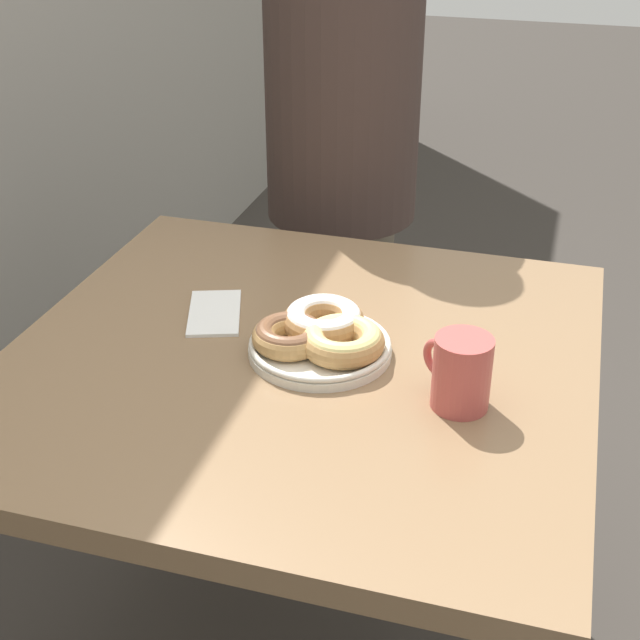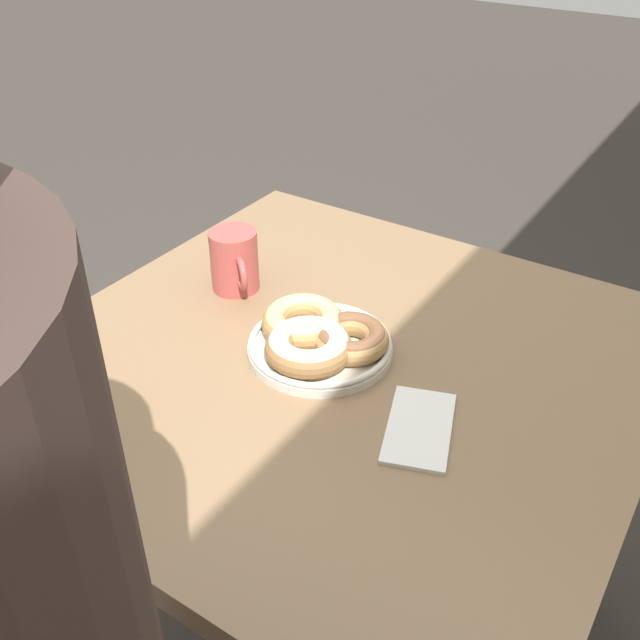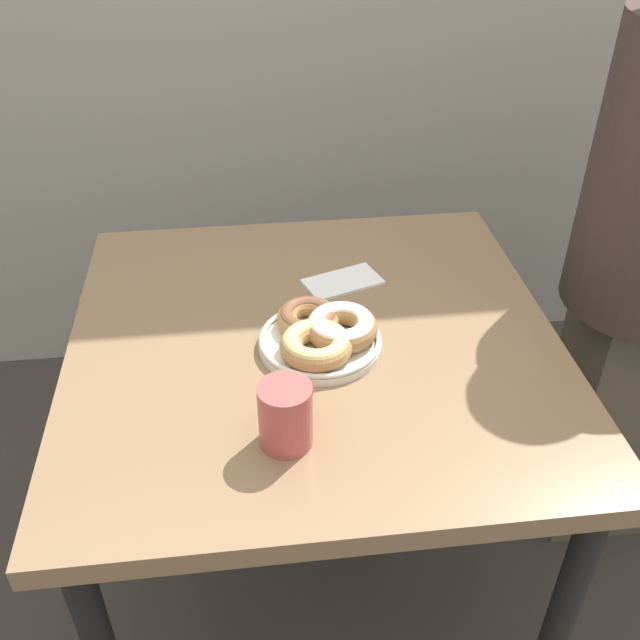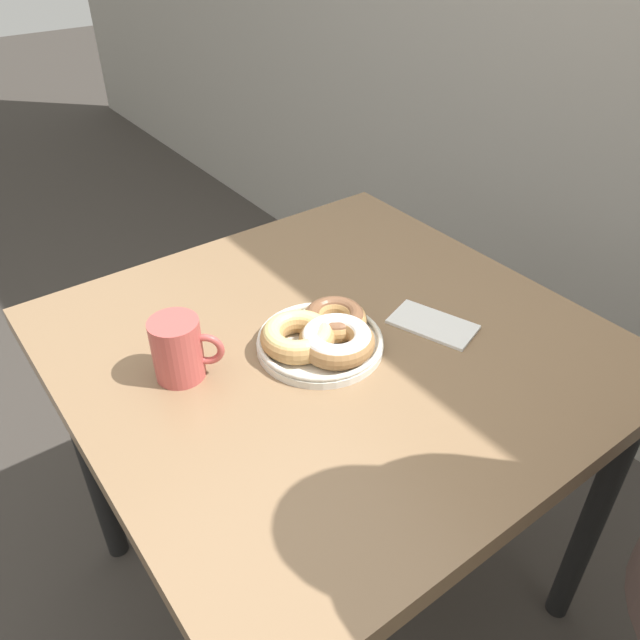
{
  "view_description": "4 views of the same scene",
  "coord_description": "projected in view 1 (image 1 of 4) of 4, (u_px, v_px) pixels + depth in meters",
  "views": [
    {
      "loc": [
        -1.13,
        -0.24,
        1.48
      ],
      "look_at": [
        0.01,
        0.09,
        0.82
      ],
      "focal_mm": 50.0,
      "sensor_mm": 36.0,
      "label": 1
    },
    {
      "loc": [
        0.75,
        0.58,
        1.41
      ],
      "look_at": [
        0.01,
        0.09,
        0.82
      ],
      "focal_mm": 40.0,
      "sensor_mm": 36.0,
      "label": 2
    },
    {
      "loc": [
        -0.12,
        -0.92,
        1.55
      ],
      "look_at": [
        0.01,
        0.09,
        0.82
      ],
      "focal_mm": 40.0,
      "sensor_mm": 36.0,
      "label": 3
    },
    {
      "loc": [
        0.7,
        -0.42,
        1.44
      ],
      "look_at": [
        0.01,
        0.09,
        0.82
      ],
      "focal_mm": 35.0,
      "sensor_mm": 36.0,
      "label": 4
    }
  ],
  "objects": [
    {
      "name": "napkin",
      "position": [
        214.0,
        313.0,
        1.5
      ],
      "size": [
        0.17,
        0.13,
        0.01
      ],
      "color": "white",
      "rests_on": "dining_table"
    },
    {
      "name": "coffee_mug",
      "position": [
        461.0,
        371.0,
        1.24
      ],
      "size": [
        0.09,
        0.11,
        0.11
      ],
      "color": "#B74C47",
      "rests_on": "dining_table"
    },
    {
      "name": "dining_table",
      "position": [
        300.0,
        399.0,
        1.43
      ],
      "size": [
        0.9,
        0.9,
        0.76
      ],
      "color": "#846647",
      "rests_on": "ground_plane"
    },
    {
      "name": "donut_plate",
      "position": [
        321.0,
        335.0,
        1.38
      ],
      "size": [
        0.24,
        0.24,
        0.06
      ],
      "color": "silver",
      "rests_on": "dining_table"
    },
    {
      "name": "person_figure",
      "position": [
        342.0,
        167.0,
        2.01
      ],
      "size": [
        0.35,
        0.34,
        1.48
      ],
      "color": "brown",
      "rests_on": "ground_plane"
    }
  ]
}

